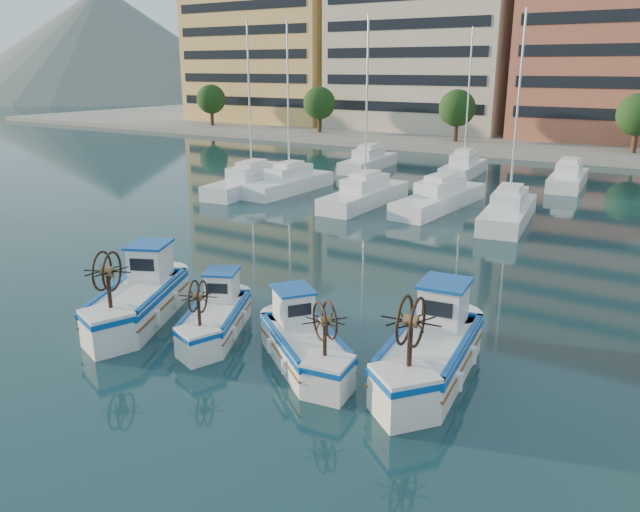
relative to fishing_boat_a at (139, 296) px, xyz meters
The scene contains 7 objects.
ground 5.26m from the fishing_boat_a, ahead, with size 300.00×300.00×0.00m, color #1A3F44.
hill_west 173.88m from the fishing_boat_a, 140.84° to the left, with size 180.00×180.00×60.00m, color slate.
yacht_marina 27.32m from the fishing_boat_a, 87.14° to the left, with size 37.93×23.15×11.50m.
fishing_boat_a is the anchor object (origin of this frame).
fishing_boat_b 3.14m from the fishing_boat_a, ahead, with size 3.05×4.04×2.44m.
fishing_boat_c 6.79m from the fishing_boat_a, ahead, with size 4.19×3.75×2.60m.
fishing_boat_d 10.42m from the fishing_boat_a, ahead, with size 2.66×5.17×3.15m.
Camera 1 is at (11.23, -13.62, 8.56)m, focal length 35.00 mm.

